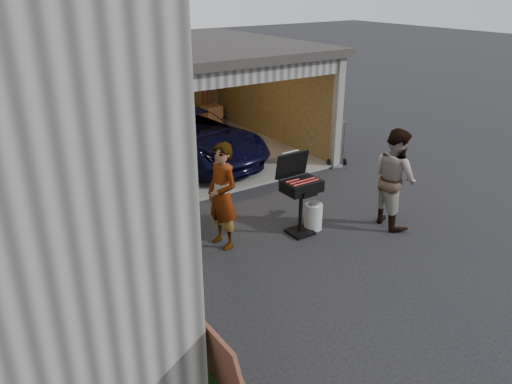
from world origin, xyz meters
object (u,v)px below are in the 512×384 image
Objects in this scene: minivan at (190,138)px; woman at (222,196)px; man at (394,178)px; plywood_panel at (221,364)px; bbq_grill at (300,188)px; propane_tank at (313,216)px; hand_truck at (338,158)px.

woman is (-1.53, -4.24, 0.30)m from minivan.
minivan is 2.43× the size of man.
woman is at bearing -117.98° from minivan.
plywood_panel is (-1.84, -3.09, -0.41)m from woman.
bbq_grill is (-0.13, -4.62, 0.25)m from minivan.
propane_tank is (-1.38, 0.66, -0.69)m from man.
man is 1.67m from propane_tank.
woman is 4.87m from hand_truck.
man is 5.36m from plywood_panel.
plywood_panel is at bearing 124.48° from man.
woman is 1.90m from propane_tank.
man is 1.63× the size of hand_truck.
bbq_grill is at bearing 39.91° from plywood_panel.
woman reaches higher than propane_tank.
minivan is 4.52m from woman.
bbq_grill is 1.40× the size of plywood_panel.
woman reaches higher than hand_truck.
propane_tank is at bearing 37.01° from plywood_panel.
bbq_grill is at bearing 176.04° from propane_tank.
man is at bearing -21.76° from bbq_grill.
man is at bearing 65.38° from woman.
bbq_grill reaches higher than minivan.
minivan is at bearing 65.33° from plywood_panel.
minivan is 3.06× the size of bbq_grill.
hand_truck is (4.43, 1.89, -0.72)m from woman.
propane_tank is (1.72, -0.40, -0.69)m from woman.
minivan is 8.07m from plywood_panel.
bbq_grill reaches higher than hand_truck.
man is (3.10, -1.05, 0.00)m from woman.
woman is 1.00× the size of man.
man is 3.75× the size of propane_tank.
bbq_grill is (-1.70, 0.68, -0.05)m from man.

